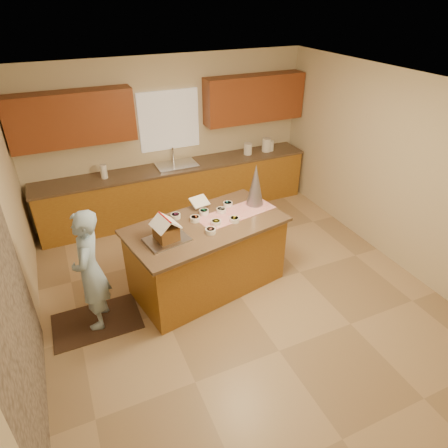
{
  "coord_description": "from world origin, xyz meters",
  "views": [
    {
      "loc": [
        -1.85,
        -3.72,
        3.6
      ],
      "look_at": [
        -0.1,
        0.2,
        1.0
      ],
      "focal_mm": 31.49,
      "sensor_mm": 36.0,
      "label": 1
    }
  ],
  "objects_px": {
    "island_base": "(207,257)",
    "tinsel_tree": "(255,185)",
    "boy": "(90,271)",
    "gingerbread_house": "(166,231)"
  },
  "relations": [
    {
      "from": "island_base",
      "to": "tinsel_tree",
      "type": "bearing_deg",
      "value": 3.67
    },
    {
      "from": "boy",
      "to": "gingerbread_house",
      "type": "relative_size",
      "value": 4.38
    },
    {
      "from": "island_base",
      "to": "boy",
      "type": "bearing_deg",
      "value": 173.02
    },
    {
      "from": "boy",
      "to": "gingerbread_house",
      "type": "bearing_deg",
      "value": 103.39
    },
    {
      "from": "island_base",
      "to": "tinsel_tree",
      "type": "relative_size",
      "value": 3.27
    },
    {
      "from": "tinsel_tree",
      "to": "gingerbread_house",
      "type": "height_order",
      "value": "tinsel_tree"
    },
    {
      "from": "island_base",
      "to": "boy",
      "type": "xyz_separation_m",
      "value": [
        -1.49,
        -0.11,
        0.31
      ]
    },
    {
      "from": "island_base",
      "to": "gingerbread_house",
      "type": "height_order",
      "value": "gingerbread_house"
    },
    {
      "from": "island_base",
      "to": "tinsel_tree",
      "type": "distance_m",
      "value": 1.18
    },
    {
      "from": "gingerbread_house",
      "to": "island_base",
      "type": "bearing_deg",
      "value": 16.34
    }
  ]
}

